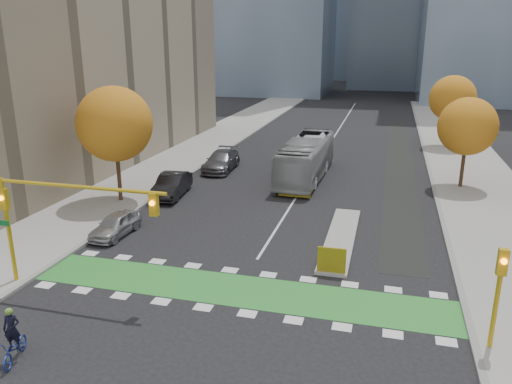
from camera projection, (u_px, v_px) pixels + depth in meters
The scene contains 21 objects.
ground at pixel (228, 306), 21.83m from camera, with size 300.00×300.00×0.00m, color black.
sidewalk_west at pixel (152, 172), 43.62m from camera, with size 7.00×120.00×0.15m, color gray.
sidewalk_east at pixel (485, 196), 36.95m from camera, with size 7.00×120.00×0.15m, color gray.
curb_west at pixel (189, 175), 42.76m from camera, with size 0.30×120.00×0.16m, color gray.
curb_east at pixel (435, 192), 37.81m from camera, with size 0.30×120.00×0.16m, color gray.
bike_crossing at pixel (238, 290), 23.22m from camera, with size 20.00×3.00×0.01m, color #2C8730.
centre_line at pixel (333, 138), 58.78m from camera, with size 0.15×70.00×0.01m, color silver.
bike_lane_paint at pixel (400, 161), 47.69m from camera, with size 2.50×50.00×0.01m, color black.
median_island at pixel (341, 238), 29.14m from camera, with size 1.60×10.00×0.16m, color gray.
hazard_board at pixel (332, 260), 24.49m from camera, with size 1.40×0.12×1.30m, color yellow.
building_west at pixel (46, 24), 44.43m from camera, with size 16.00×44.00×25.00m, color gray.
tree_west at pixel (115, 124), 34.24m from camera, with size 5.20×5.20×8.22m.
tree_east_near at pixel (467, 127), 37.77m from camera, with size 4.40×4.40×7.08m.
tree_east_far at pixel (453, 99), 52.31m from camera, with size 4.80×4.80×7.65m.
traffic_signal_west at pixel (53, 207), 22.14m from camera, with size 8.53×0.56×5.20m.
traffic_signal_east at pixel (499, 284), 17.97m from camera, with size 0.35×0.43×4.10m.
cyclist at pixel (14, 343), 17.95m from camera, with size 1.14×1.95×2.13m.
bus at pixel (306, 158), 41.54m from camera, with size 2.87×12.27×3.42m, color #94999B.
parked_car_a at pixel (115, 225), 29.53m from camera, with size 1.60×3.98×1.36m, color #A8A9AE.
parked_car_b at pixel (172, 185), 36.94m from camera, with size 1.79×5.14×1.70m, color black.
parked_car_c at pixel (221, 161), 44.32m from camera, with size 2.37×5.83×1.69m, color #555459.
Camera 1 is at (6.21, -18.43, 11.18)m, focal length 35.00 mm.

